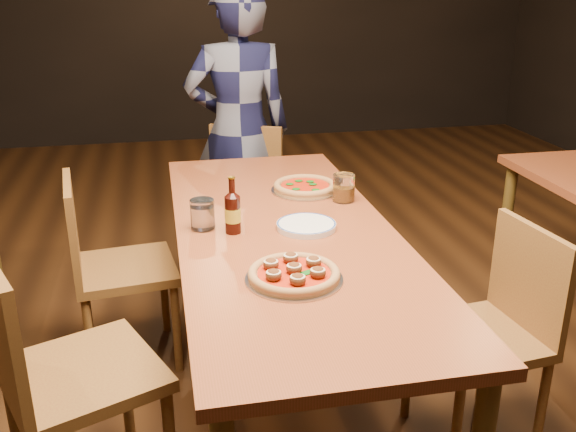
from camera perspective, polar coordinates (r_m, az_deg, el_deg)
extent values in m
plane|color=black|center=(2.76, -0.22, -15.76)|extent=(9.00, 9.00, 0.00)
cube|color=brown|center=(2.40, -0.24, -1.60)|extent=(0.80, 2.00, 0.04)
cylinder|color=#4E3B16|center=(3.37, -9.07, -1.94)|extent=(0.06, 0.06, 0.71)
cylinder|color=#4E3B16|center=(3.46, 2.25, -1.09)|extent=(0.06, 0.06, 0.71)
cylinder|color=#4E3B16|center=(3.66, 18.75, -0.99)|extent=(0.06, 0.06, 0.71)
cylinder|color=#B7B7BF|center=(2.00, 0.54, -5.61)|extent=(0.31, 0.31, 0.01)
cylinder|color=#A88346|center=(2.00, 0.54, -5.33)|extent=(0.28, 0.28, 0.02)
torus|color=#A88346|center=(1.99, 0.54, -5.13)|extent=(0.29, 0.29, 0.03)
cylinder|color=#980A08|center=(1.99, 0.54, -5.08)|extent=(0.23, 0.23, 0.00)
cylinder|color=#B7B7BF|center=(2.81, 1.52, 2.31)|extent=(0.30, 0.30, 0.01)
cylinder|color=#A88346|center=(2.80, 1.53, 2.54)|extent=(0.27, 0.27, 0.02)
torus|color=#A88346|center=(2.80, 1.53, 2.71)|extent=(0.28, 0.28, 0.03)
cylinder|color=#980A08|center=(2.80, 1.53, 2.74)|extent=(0.21, 0.21, 0.00)
cylinder|color=white|center=(2.39, 1.64, -0.87)|extent=(0.22, 0.22, 0.02)
cylinder|color=black|center=(2.34, -4.93, 0.11)|extent=(0.06, 0.06, 0.14)
cylinder|color=black|center=(2.31, -5.01, 2.53)|extent=(0.02, 0.02, 0.07)
cylinder|color=gold|center=(2.34, -4.93, 0.11)|extent=(0.06, 0.06, 0.05)
cylinder|color=white|center=(2.39, -7.61, 0.15)|extent=(0.09, 0.09, 0.11)
cylinder|color=#8F4F10|center=(2.68, 4.98, 2.51)|extent=(0.09, 0.09, 0.11)
imported|color=black|center=(3.63, -4.40, 7.48)|extent=(0.60, 0.39, 1.62)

